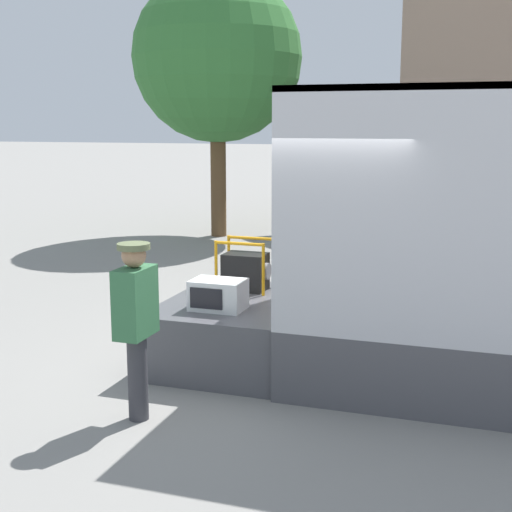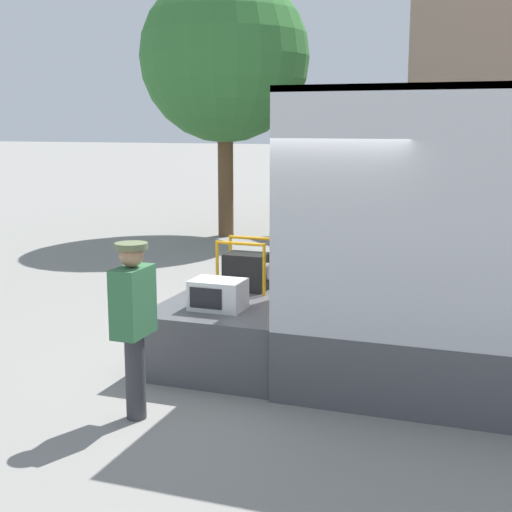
{
  "view_description": "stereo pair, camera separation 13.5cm",
  "coord_description": "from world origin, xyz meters",
  "px_view_note": "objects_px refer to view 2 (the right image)",
  "views": [
    {
      "loc": [
        1.92,
        -7.21,
        2.63
      ],
      "look_at": [
        -0.44,
        -0.2,
        1.25
      ],
      "focal_mm": 50.0,
      "sensor_mm": 36.0,
      "label": 1
    },
    {
      "loc": [
        2.05,
        -7.17,
        2.63
      ],
      "look_at": [
        -0.44,
        -0.2,
        1.25
      ],
      "focal_mm": 50.0,
      "sensor_mm": 36.0,
      "label": 2
    }
  ],
  "objects_px": {
    "portable_generator": "(248,271)",
    "street_tree": "(225,58)",
    "worker_person": "(133,313)",
    "microwave": "(218,294)"
  },
  "relations": [
    {
      "from": "worker_person",
      "to": "street_tree",
      "type": "xyz_separation_m",
      "value": [
        -3.22,
        10.14,
        3.11
      ]
    },
    {
      "from": "street_tree",
      "to": "worker_person",
      "type": "bearing_deg",
      "value": -72.37
    },
    {
      "from": "microwave",
      "to": "worker_person",
      "type": "bearing_deg",
      "value": -99.88
    },
    {
      "from": "worker_person",
      "to": "street_tree",
      "type": "relative_size",
      "value": 0.27
    },
    {
      "from": "microwave",
      "to": "street_tree",
      "type": "distance_m",
      "value": 9.97
    },
    {
      "from": "portable_generator",
      "to": "street_tree",
      "type": "height_order",
      "value": "street_tree"
    },
    {
      "from": "microwave",
      "to": "portable_generator",
      "type": "distance_m",
      "value": 0.95
    },
    {
      "from": "microwave",
      "to": "portable_generator",
      "type": "xyz_separation_m",
      "value": [
        -0.01,
        0.94,
        0.07
      ]
    },
    {
      "from": "portable_generator",
      "to": "street_tree",
      "type": "relative_size",
      "value": 0.1
    },
    {
      "from": "street_tree",
      "to": "portable_generator",
      "type": "bearing_deg",
      "value": -66.24
    }
  ]
}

